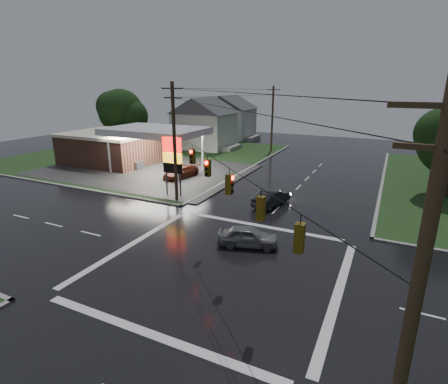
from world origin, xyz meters
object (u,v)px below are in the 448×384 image
at_px(house_near, 205,122).
at_px(house_far, 229,117).
at_px(car_crossing, 248,236).
at_px(tree_nw_behind, 122,112).
at_px(gas_station, 119,146).
at_px(car_north, 271,198).
at_px(pylon_sign, 172,157).
at_px(utility_pole_n, 272,118).
at_px(utility_pole_nw, 174,141).
at_px(utility_pole_se, 412,318).
at_px(car_pump, 181,172).

xyz_separation_m(house_near, house_far, (-1.00, 12.00, 0.00)).
bearing_deg(car_crossing, tree_nw_behind, 35.11).
height_order(gas_station, car_north, gas_station).
distance_m(pylon_sign, utility_pole_n, 27.56).
relative_size(utility_pole_nw, car_crossing, 2.62).
height_order(pylon_sign, car_north, pylon_sign).
xyz_separation_m(utility_pole_n, house_far, (-12.45, 10.00, -1.06)).
relative_size(pylon_sign, tree_nw_behind, 0.60).
xyz_separation_m(utility_pole_se, tree_nw_behind, (-43.34, 39.49, 0.46)).
bearing_deg(gas_station, utility_pole_se, -39.70).
distance_m(pylon_sign, car_pump, 7.71).
bearing_deg(tree_nw_behind, gas_station, -51.58).
height_order(gas_station, tree_nw_behind, tree_nw_behind).
relative_size(utility_pole_se, car_pump, 2.21).
distance_m(utility_pole_nw, tree_nw_behind, 31.82).
bearing_deg(house_near, car_pump, -69.19).
distance_m(pylon_sign, utility_pole_se, 28.34).
relative_size(pylon_sign, house_far, 0.54).
relative_size(gas_station, utility_pole_se, 2.38).
xyz_separation_m(gas_station, utility_pole_n, (16.18, 18.30, 2.92)).
bearing_deg(gas_station, car_pump, -13.82).
distance_m(utility_pole_nw, house_near, 28.90).
distance_m(house_far, car_pump, 32.56).
height_order(utility_pole_se, car_north, utility_pole_se).
bearing_deg(house_near, utility_pole_nw, -66.63).
height_order(tree_nw_behind, car_pump, tree_nw_behind).
relative_size(utility_pole_se, utility_pole_n, 1.05).
height_order(utility_pole_se, utility_pole_n, utility_pole_se).
bearing_deg(car_pump, car_north, -8.20).
xyz_separation_m(utility_pole_se, car_crossing, (-9.05, 12.77, -5.00)).
height_order(gas_station, house_near, house_near).
bearing_deg(car_pump, utility_pole_n, 90.76).
relative_size(utility_pole_nw, car_north, 2.45).
bearing_deg(pylon_sign, car_north, 9.26).
relative_size(car_north, car_pump, 0.90).
distance_m(utility_pole_se, house_near, 54.77).
height_order(gas_station, house_far, house_far).
height_order(utility_pole_n, tree_nw_behind, utility_pole_n).
bearing_deg(utility_pole_n, car_north, -71.45).
distance_m(utility_pole_nw, utility_pole_se, 26.87).
relative_size(house_far, car_north, 2.46).
relative_size(house_far, car_crossing, 2.63).
bearing_deg(utility_pole_se, utility_pole_nw, 135.00).
distance_m(tree_nw_behind, car_pump, 24.78).
distance_m(gas_station, house_near, 17.07).
height_order(car_north, car_pump, car_north).
relative_size(utility_pole_nw, utility_pole_n, 1.05).
bearing_deg(utility_pole_se, car_pump, 131.40).
height_order(house_near, car_north, house_near).
bearing_deg(car_pump, gas_station, 177.92).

